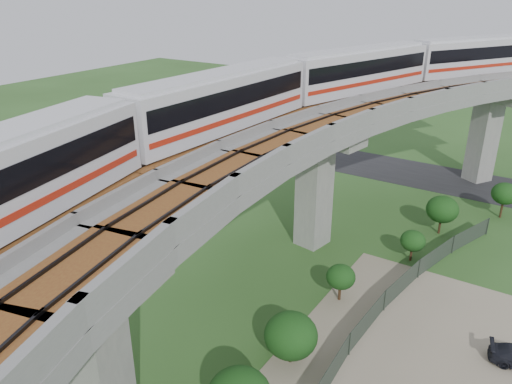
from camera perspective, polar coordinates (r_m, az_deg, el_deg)
ground at (r=32.59m, az=-3.63°, el=-12.78°), size 160.00×160.00×0.00m
asphalt_road at (r=56.80m, az=14.54°, el=2.69°), size 60.00×8.00×0.03m
viaduct at (r=26.29m, az=2.66°, el=0.67°), size 19.58×73.98×11.40m
metro_train at (r=34.69m, az=6.92°, el=11.67°), size 15.89×60.51×3.64m
fence at (r=28.59m, az=13.11°, el=-17.47°), size 3.87×38.73×1.50m
tree_0 at (r=47.64m, az=26.56°, el=-0.17°), size 2.20×2.20×3.19m
tree_1 at (r=42.64m, az=20.52°, el=-1.87°), size 2.54×2.54×3.24m
tree_2 at (r=38.10m, az=17.49°, el=-5.35°), size 1.81×1.81×2.40m
tree_3 at (r=32.47m, az=9.67°, el=-9.55°), size 1.86×1.86×2.54m
tree_4 at (r=27.45m, az=4.01°, el=-16.03°), size 2.87×2.87×2.99m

